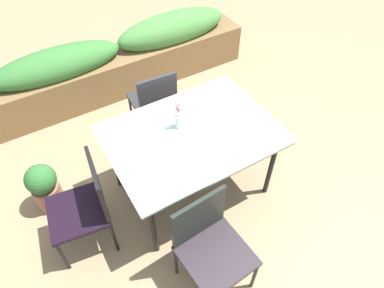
% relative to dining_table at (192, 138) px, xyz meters
% --- Properties ---
extents(ground_plane, '(12.00, 12.00, 0.00)m').
position_rel_dining_table_xyz_m(ground_plane, '(0.08, 0.04, -0.72)').
color(ground_plane, '#9E7F5B').
extents(dining_table, '(1.41, 1.03, 0.78)m').
position_rel_dining_table_xyz_m(dining_table, '(0.00, 0.00, 0.00)').
color(dining_table, '#B2C6C1').
rests_on(dining_table, ground).
extents(chair_end_left, '(0.52, 0.52, 0.91)m').
position_rel_dining_table_xyz_m(chair_end_left, '(-0.99, -0.01, -0.21)').
color(chair_end_left, black).
rests_on(chair_end_left, ground).
extents(chair_near_left, '(0.51, 0.51, 0.88)m').
position_rel_dining_table_xyz_m(chair_near_left, '(-0.32, -0.80, -0.22)').
color(chair_near_left, '#2B2329').
rests_on(chair_near_left, ground).
extents(chair_far_side, '(0.45, 0.45, 0.90)m').
position_rel_dining_table_xyz_m(chair_far_side, '(0.03, 0.81, -0.19)').
color(chair_far_side, '#292B2B').
rests_on(chair_far_side, ground).
extents(flower_vase, '(0.07, 0.07, 0.27)m').
position_rel_dining_table_xyz_m(flower_vase, '(-0.06, 0.13, 0.15)').
color(flower_vase, silver).
rests_on(flower_vase, dining_table).
extents(planter_box, '(3.28, 0.51, 0.81)m').
position_rel_dining_table_xyz_m(planter_box, '(0.09, 1.85, -0.34)').
color(planter_box, brown).
rests_on(planter_box, ground).
extents(potted_plant, '(0.27, 0.27, 0.52)m').
position_rel_dining_table_xyz_m(potted_plant, '(-1.24, 0.52, -0.45)').
color(potted_plant, '#9E6047').
rests_on(potted_plant, ground).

